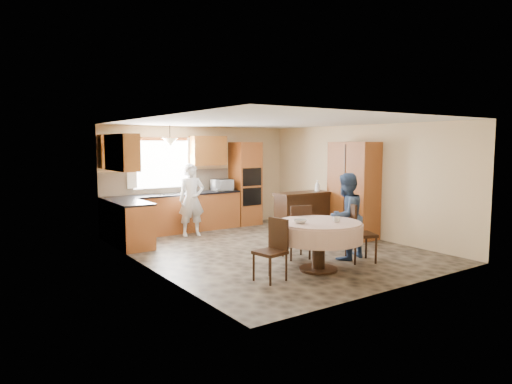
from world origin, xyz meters
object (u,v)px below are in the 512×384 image
at_px(person_dining, 346,216).
at_px(chair_back, 298,229).
at_px(chair_left, 274,246).
at_px(oven_tower, 245,184).
at_px(cupboard, 353,190).
at_px(dining_table, 319,232).
at_px(person_sink, 192,200).
at_px(chair_right, 357,230).
at_px(sideboard, 303,216).

bearing_deg(person_dining, chair_back, -41.06).
bearing_deg(chair_left, chair_back, 114.06).
distance_m(oven_tower, cupboard, 2.95).
height_order(oven_tower, person_dining, oven_tower).
distance_m(cupboard, chair_left, 3.78).
bearing_deg(oven_tower, cupboard, -68.72).
xyz_separation_m(cupboard, chair_left, (-3.39, -1.59, -0.54)).
distance_m(cupboard, dining_table, 2.96).
xyz_separation_m(chair_back, person_sink, (-0.63, 3.01, 0.27)).
distance_m(oven_tower, chair_right, 4.35).
relative_size(cupboard, person_sink, 1.29).
relative_size(cupboard, dining_table, 1.49).
bearing_deg(chair_left, chair_right, 80.88).
height_order(cupboard, chair_back, cupboard).
relative_size(sideboard, chair_back, 1.33).
relative_size(oven_tower, dining_table, 1.49).
height_order(oven_tower, sideboard, oven_tower).
height_order(cupboard, chair_left, cupboard).
height_order(oven_tower, person_sink, oven_tower).
distance_m(dining_table, chair_right, 0.93).
distance_m(sideboard, person_dining, 2.14).
bearing_deg(chair_left, person_dining, 88.95).
bearing_deg(person_sink, person_dining, -59.00).
xyz_separation_m(dining_table, person_sink, (-0.43, 3.77, 0.19)).
bearing_deg(sideboard, chair_right, -104.78).
bearing_deg(dining_table, chair_left, -179.96).
bearing_deg(person_sink, chair_left, -87.66).
xyz_separation_m(sideboard, cupboard, (0.85, -0.71, 0.59)).
xyz_separation_m(dining_table, chair_left, (-0.92, -0.00, -0.11)).
relative_size(cupboard, chair_back, 2.14).
bearing_deg(cupboard, chair_left, -154.88).
xyz_separation_m(cupboard, person_sink, (-2.89, 2.18, -0.24)).
height_order(dining_table, chair_back, chair_back).
relative_size(oven_tower, chair_right, 2.04).
height_order(chair_back, person_dining, person_dining).
xyz_separation_m(cupboard, chair_right, (-1.54, -1.55, -0.48)).
bearing_deg(sideboard, chair_left, -135.76).
height_order(oven_tower, chair_left, oven_tower).
bearing_deg(oven_tower, dining_table, -107.83).
distance_m(chair_left, chair_right, 1.85).
xyz_separation_m(dining_table, chair_back, (0.20, 0.76, -0.09)).
bearing_deg(oven_tower, chair_right, -96.20).
bearing_deg(chair_left, person_sink, 162.32).
relative_size(dining_table, chair_back, 1.44).
bearing_deg(chair_right, person_dining, 24.39).
bearing_deg(person_sink, dining_table, -73.71).
xyz_separation_m(chair_left, chair_back, (1.12, 0.76, 0.03)).
height_order(sideboard, chair_left, chair_left).
height_order(person_sink, person_dining, person_sink).
height_order(oven_tower, chair_right, oven_tower).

